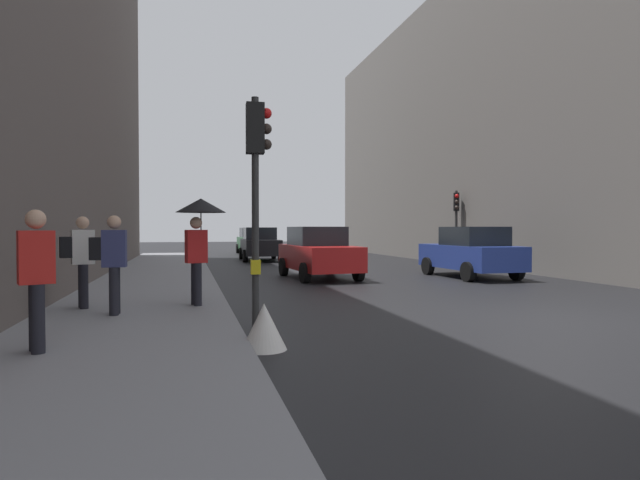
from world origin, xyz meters
name	(u,v)px	position (x,y,z in m)	size (l,w,h in m)	color
ground_plane	(545,318)	(0.00, 0.00, 0.00)	(120.00, 120.00, 0.00)	black
sidewalk_kerb	(151,289)	(-7.50, 6.00, 0.08)	(3.48, 40.00, 0.16)	gray
building_facade_right	(525,136)	(11.76, 16.98, 6.88)	(12.00, 29.14, 13.77)	slate
traffic_light_mid_street	(456,214)	(5.45, 13.19, 2.38)	(0.34, 0.45, 3.44)	#2D2D2D
traffic_light_near_left	(257,170)	(-5.43, 0.27, 2.68)	(0.44, 0.25, 3.89)	#2D2D2D
car_blue_van	(471,252)	(2.97, 7.71, 0.88)	(2.12, 4.25, 1.76)	navy
car_dark_suv	(260,244)	(-2.78, 19.22, 0.88)	(2.12, 4.25, 1.76)	black
car_red_sedan	(318,253)	(-2.21, 8.80, 0.88)	(2.24, 4.31, 1.76)	red
car_green_estate	(253,241)	(-2.24, 26.49, 0.88)	(2.05, 4.22, 1.76)	#2D6038
pedestrian_with_umbrella	(199,221)	(-6.33, 2.26, 1.84)	(1.00, 1.00, 2.14)	black
pedestrian_with_black_backpack	(80,256)	(-8.56, 2.36, 1.16)	(0.65, 0.43, 1.77)	black
pedestrian_with_grey_backpack	(112,258)	(-7.87, 1.42, 1.16)	(0.61, 0.36, 1.77)	black
pedestrian_in_red_jacket	(36,274)	(-8.39, -1.36, 1.13)	(0.47, 0.39, 1.77)	black
warning_sign_triangle	(264,327)	(-5.54, -1.26, 0.33)	(0.64, 0.64, 0.65)	silver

